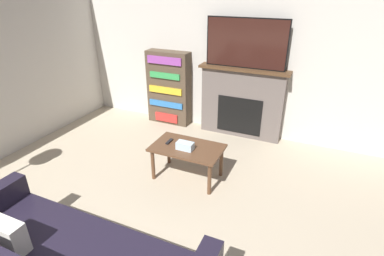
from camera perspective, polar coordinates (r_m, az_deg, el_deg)
The scene contains 7 objects.
wall_back at distance 5.16m, azimuth 6.96°, elevation 13.73°, with size 6.52×0.06×2.70m.
fireplace at distance 5.15m, azimuth 9.45°, elevation 4.86°, with size 1.48×0.28×1.20m.
tv at distance 4.88m, azimuth 10.24°, elevation 15.57°, with size 1.28×0.03×0.77m.
coffee_table at distance 3.98m, azimuth -0.91°, elevation -4.44°, with size 0.93×0.57×0.48m.
tissue_box at distance 3.87m, azimuth -1.33°, elevation -3.41°, with size 0.22×0.12×0.10m.
remote_control at distance 4.07m, azimuth -4.34°, elevation -2.56°, with size 0.04×0.15×0.02m.
bookshelf at distance 5.59m, azimuth -4.43°, elevation 7.60°, with size 0.80×0.29×1.35m.
Camera 1 is at (1.49, -0.55, 2.41)m, focal length 28.00 mm.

